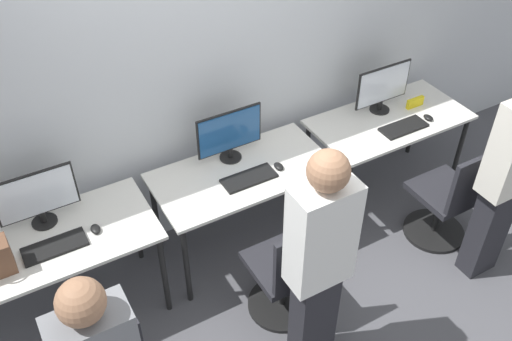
{
  "coord_description": "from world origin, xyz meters",
  "views": [
    {
      "loc": [
        -1.43,
        -2.39,
        3.32
      ],
      "look_at": [
        0.0,
        0.13,
        0.89
      ],
      "focal_mm": 40.0,
      "sensor_mm": 36.0,
      "label": 1
    }
  ],
  "objects_px": {
    "monitor_left": "(37,197)",
    "monitor_center": "(230,134)",
    "mouse_left": "(96,229)",
    "office_chair_right": "(448,202)",
    "mouse_center": "(279,166)",
    "keyboard_right": "(404,127)",
    "mouse_right": "(428,118)",
    "monitor_right": "(383,87)",
    "keyboard_center": "(249,178)",
    "person_center": "(319,260)",
    "person_right": "(509,172)",
    "office_chair_center": "(288,276)",
    "keyboard_left": "(55,247)"
  },
  "relations": [
    {
      "from": "monitor_left",
      "to": "monitor_center",
      "type": "xyz_separation_m",
      "value": [
        1.33,
        0.0,
        0.0
      ]
    },
    {
      "from": "mouse_left",
      "to": "office_chair_right",
      "type": "xyz_separation_m",
      "value": [
        2.46,
        -0.64,
        -0.39
      ]
    },
    {
      "from": "mouse_center",
      "to": "keyboard_right",
      "type": "relative_size",
      "value": 0.23
    },
    {
      "from": "mouse_left",
      "to": "office_chair_right",
      "type": "relative_size",
      "value": 0.1
    },
    {
      "from": "mouse_right",
      "to": "monitor_right",
      "type": "bearing_deg",
      "value": 130.47
    },
    {
      "from": "keyboard_center",
      "to": "mouse_center",
      "type": "distance_m",
      "value": 0.24
    },
    {
      "from": "person_center",
      "to": "person_right",
      "type": "bearing_deg",
      "value": 0.23
    },
    {
      "from": "keyboard_right",
      "to": "office_chair_right",
      "type": "relative_size",
      "value": 0.42
    },
    {
      "from": "monitor_left",
      "to": "office_chair_right",
      "type": "xyz_separation_m",
      "value": [
        2.72,
        -0.87,
        -0.59
      ]
    },
    {
      "from": "mouse_center",
      "to": "office_chair_center",
      "type": "distance_m",
      "value": 0.77
    },
    {
      "from": "keyboard_center",
      "to": "office_chair_right",
      "type": "bearing_deg",
      "value": -23.23
    },
    {
      "from": "person_center",
      "to": "office_chair_right",
      "type": "bearing_deg",
      "value": 14.12
    },
    {
      "from": "person_center",
      "to": "mouse_right",
      "type": "xyz_separation_m",
      "value": [
        1.68,
        0.91,
        -0.15
      ]
    },
    {
      "from": "mouse_left",
      "to": "person_right",
      "type": "xyz_separation_m",
      "value": [
        2.49,
        -1.0,
        0.16
      ]
    },
    {
      "from": "monitor_left",
      "to": "monitor_center",
      "type": "relative_size",
      "value": 1.0
    },
    {
      "from": "monitor_center",
      "to": "mouse_right",
      "type": "bearing_deg",
      "value": -12.06
    },
    {
      "from": "monitor_left",
      "to": "monitor_right",
      "type": "bearing_deg",
      "value": -0.93
    },
    {
      "from": "monitor_right",
      "to": "keyboard_right",
      "type": "xyz_separation_m",
      "value": [
        0.0,
        -0.29,
        -0.2
      ]
    },
    {
      "from": "mouse_right",
      "to": "office_chair_center",
      "type": "bearing_deg",
      "value": -161.69
    },
    {
      "from": "mouse_right",
      "to": "person_right",
      "type": "distance_m",
      "value": 0.93
    },
    {
      "from": "monitor_left",
      "to": "keyboard_right",
      "type": "relative_size",
      "value": 1.29
    },
    {
      "from": "mouse_right",
      "to": "office_chair_right",
      "type": "bearing_deg",
      "value": -110.22
    },
    {
      "from": "keyboard_left",
      "to": "mouse_right",
      "type": "xyz_separation_m",
      "value": [
        2.92,
        -0.08,
        0.01
      ]
    },
    {
      "from": "mouse_left",
      "to": "office_chair_center",
      "type": "relative_size",
      "value": 0.1
    },
    {
      "from": "mouse_right",
      "to": "keyboard_center",
      "type": "bearing_deg",
      "value": 177.76
    },
    {
      "from": "keyboard_right",
      "to": "office_chair_right",
      "type": "distance_m",
      "value": 0.66
    },
    {
      "from": "office_chair_center",
      "to": "office_chair_right",
      "type": "height_order",
      "value": "same"
    },
    {
      "from": "monitor_left",
      "to": "monitor_center",
      "type": "height_order",
      "value": "same"
    },
    {
      "from": "office_chair_center",
      "to": "office_chair_right",
      "type": "relative_size",
      "value": 1.0
    },
    {
      "from": "mouse_left",
      "to": "monitor_center",
      "type": "bearing_deg",
      "value": 12.44
    },
    {
      "from": "person_center",
      "to": "monitor_right",
      "type": "xyz_separation_m",
      "value": [
        1.43,
        1.2,
        0.04
      ]
    },
    {
      "from": "keyboard_right",
      "to": "mouse_center",
      "type": "bearing_deg",
      "value": 176.63
    },
    {
      "from": "monitor_left",
      "to": "mouse_center",
      "type": "relative_size",
      "value": 5.51
    },
    {
      "from": "office_chair_center",
      "to": "office_chair_right",
      "type": "bearing_deg",
      "value": 0.24
    },
    {
      "from": "keyboard_left",
      "to": "mouse_center",
      "type": "bearing_deg",
      "value": -0.7
    },
    {
      "from": "monitor_left",
      "to": "keyboard_left",
      "type": "xyz_separation_m",
      "value": [
        0.0,
        -0.25,
        -0.2
      ]
    },
    {
      "from": "office_chair_center",
      "to": "keyboard_right",
      "type": "height_order",
      "value": "office_chair_center"
    },
    {
      "from": "mouse_left",
      "to": "keyboard_left",
      "type": "bearing_deg",
      "value": -176.18
    },
    {
      "from": "monitor_left",
      "to": "mouse_center",
      "type": "height_order",
      "value": "monitor_left"
    },
    {
      "from": "monitor_center",
      "to": "person_right",
      "type": "height_order",
      "value": "person_right"
    },
    {
      "from": "keyboard_center",
      "to": "office_chair_center",
      "type": "xyz_separation_m",
      "value": [
        -0.05,
        -0.6,
        -0.38
      ]
    },
    {
      "from": "monitor_left",
      "to": "mouse_center",
      "type": "distance_m",
      "value": 1.61
    },
    {
      "from": "mouse_center",
      "to": "person_center",
      "type": "bearing_deg",
      "value": -108.99
    },
    {
      "from": "monitor_right",
      "to": "mouse_right",
      "type": "distance_m",
      "value": 0.43
    },
    {
      "from": "monitor_left",
      "to": "mouse_left",
      "type": "xyz_separation_m",
      "value": [
        0.26,
        -0.24,
        -0.2
      ]
    },
    {
      "from": "mouse_left",
      "to": "mouse_center",
      "type": "relative_size",
      "value": 1.0
    },
    {
      "from": "office_chair_center",
      "to": "person_center",
      "type": "height_order",
      "value": "person_center"
    },
    {
      "from": "keyboard_center",
      "to": "mouse_center",
      "type": "relative_size",
      "value": 4.26
    },
    {
      "from": "monitor_right",
      "to": "mouse_right",
      "type": "relative_size",
      "value": 5.51
    },
    {
      "from": "office_chair_right",
      "to": "keyboard_right",
      "type": "bearing_deg",
      "value": 95.83
    }
  ]
}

